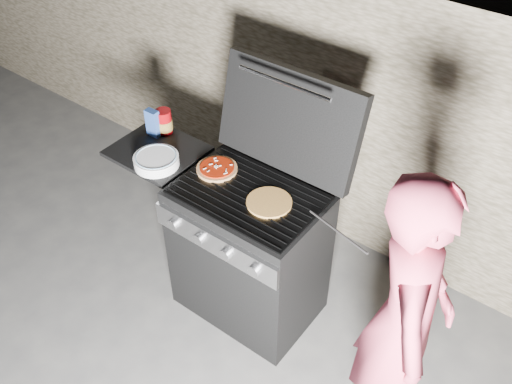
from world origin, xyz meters
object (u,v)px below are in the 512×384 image
Objects in this scene: sauce_jar at (164,121)px; person at (404,321)px; pizza_topped at (217,168)px; gas_grill at (216,234)px.

person is (1.75, -0.33, -0.17)m from sauce_jar.
person reaches higher than sauce_jar.
sauce_jar is 1.79m from person.
pizza_topped is 1.28m from person.
gas_grill is at bearing -17.25° from sauce_jar.
pizza_topped reaches higher than gas_grill.
pizza_topped is at bearing 102.23° from gas_grill.
sauce_jar reaches higher than pizza_topped.
person is (1.26, -0.23, -0.11)m from pizza_topped.
gas_grill is 0.74m from sauce_jar.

